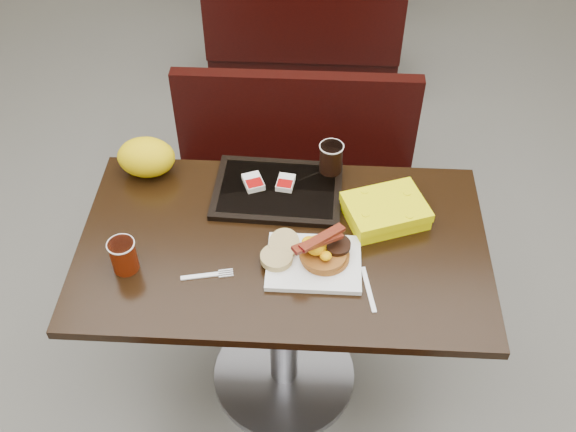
# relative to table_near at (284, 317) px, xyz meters

# --- Properties ---
(floor) EXTENTS (6.00, 7.00, 0.01)m
(floor) POSITION_rel_table_near_xyz_m (0.00, 0.00, -0.38)
(floor) COLOR slate
(floor) RESTS_ON ground
(table_near) EXTENTS (1.20, 0.70, 0.75)m
(table_near) POSITION_rel_table_near_xyz_m (0.00, 0.00, 0.00)
(table_near) COLOR black
(table_near) RESTS_ON floor
(bench_near_n) EXTENTS (1.00, 0.46, 0.72)m
(bench_near_n) POSITION_rel_table_near_xyz_m (0.00, 0.70, -0.02)
(bench_near_n) COLOR black
(bench_near_n) RESTS_ON floor
(bench_far_s) EXTENTS (1.00, 0.46, 0.72)m
(bench_far_s) POSITION_rel_table_near_xyz_m (0.00, 1.90, -0.02)
(bench_far_s) COLOR black
(bench_far_s) RESTS_ON floor
(platter) EXTENTS (0.27, 0.21, 0.02)m
(platter) POSITION_rel_table_near_xyz_m (0.09, -0.08, 0.38)
(platter) COLOR white
(platter) RESTS_ON table_near
(pancake_stack) EXTENTS (0.15, 0.15, 0.03)m
(pancake_stack) POSITION_rel_table_near_xyz_m (0.12, -0.07, 0.41)
(pancake_stack) COLOR #9D5E1A
(pancake_stack) RESTS_ON platter
(sausage_patty) EXTENTS (0.08, 0.08, 0.01)m
(sausage_patty) POSITION_rel_table_near_xyz_m (0.16, -0.05, 0.43)
(sausage_patty) COLOR black
(sausage_patty) RESTS_ON pancake_stack
(scrambled_eggs) EXTENTS (0.10, 0.09, 0.05)m
(scrambled_eggs) POSITION_rel_table_near_xyz_m (0.10, -0.08, 0.44)
(scrambled_eggs) COLOR #FFB705
(scrambled_eggs) RESTS_ON pancake_stack
(bacon_strips) EXTENTS (0.17, 0.15, 0.01)m
(bacon_strips) POSITION_rel_table_near_xyz_m (0.10, -0.08, 0.47)
(bacon_strips) COLOR #4A050A
(bacon_strips) RESTS_ON scrambled_eggs
(muffin_bottom) EXTENTS (0.09, 0.09, 0.02)m
(muffin_bottom) POSITION_rel_table_near_xyz_m (-0.01, -0.08, 0.40)
(muffin_bottom) COLOR tan
(muffin_bottom) RESTS_ON platter
(muffin_top) EXTENTS (0.10, 0.10, 0.05)m
(muffin_top) POSITION_rel_table_near_xyz_m (0.01, -0.04, 0.41)
(muffin_top) COLOR tan
(muffin_top) RESTS_ON platter
(coffee_cup_near) EXTENTS (0.08, 0.08, 0.10)m
(coffee_cup_near) POSITION_rel_table_near_xyz_m (-0.44, -0.12, 0.43)
(coffee_cup_near) COLOR maroon
(coffee_cup_near) RESTS_ON table_near
(fork) EXTENTS (0.15, 0.06, 0.00)m
(fork) POSITION_rel_table_near_xyz_m (-0.23, -0.14, 0.38)
(fork) COLOR white
(fork) RESTS_ON table_near
(knife) EXTENTS (0.04, 0.16, 0.00)m
(knife) POSITION_rel_table_near_xyz_m (0.25, -0.16, 0.38)
(knife) COLOR white
(knife) RESTS_ON table_near
(condiment_syrup) EXTENTS (0.04, 0.03, 0.01)m
(condiment_syrup) POSITION_rel_table_near_xyz_m (-0.05, 0.09, 0.38)
(condiment_syrup) COLOR #AC5D07
(condiment_syrup) RESTS_ON table_near
(condiment_ketchup) EXTENTS (0.04, 0.03, 0.01)m
(condiment_ketchup) POSITION_rel_table_near_xyz_m (0.01, 0.02, 0.38)
(condiment_ketchup) COLOR #8C0504
(condiment_ketchup) RESTS_ON table_near
(tray) EXTENTS (0.41, 0.30, 0.02)m
(tray) POSITION_rel_table_near_xyz_m (-0.03, 0.21, 0.38)
(tray) COLOR black
(tray) RESTS_ON table_near
(hashbrown_sleeve_left) EXTENTS (0.08, 0.09, 0.02)m
(hashbrown_sleeve_left) POSITION_rel_table_near_xyz_m (-0.11, 0.22, 0.40)
(hashbrown_sleeve_left) COLOR silver
(hashbrown_sleeve_left) RESTS_ON tray
(hashbrown_sleeve_right) EXTENTS (0.06, 0.08, 0.02)m
(hashbrown_sleeve_right) POSITION_rel_table_near_xyz_m (-0.01, 0.23, 0.40)
(hashbrown_sleeve_right) COLOR silver
(hashbrown_sleeve_right) RESTS_ON tray
(coffee_cup_far) EXTENTS (0.09, 0.09, 0.10)m
(coffee_cup_far) POSITION_rel_table_near_xyz_m (0.14, 0.30, 0.44)
(coffee_cup_far) COLOR black
(coffee_cup_far) RESTS_ON tray
(clamshell) EXTENTS (0.28, 0.25, 0.06)m
(clamshell) POSITION_rel_table_near_xyz_m (0.30, 0.11, 0.41)
(clamshell) COLOR #F0E904
(clamshell) RESTS_ON table_near
(paper_bag) EXTENTS (0.21, 0.17, 0.13)m
(paper_bag) POSITION_rel_table_near_xyz_m (-0.45, 0.28, 0.44)
(paper_bag) COLOR #F6E808
(paper_bag) RESTS_ON table_near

